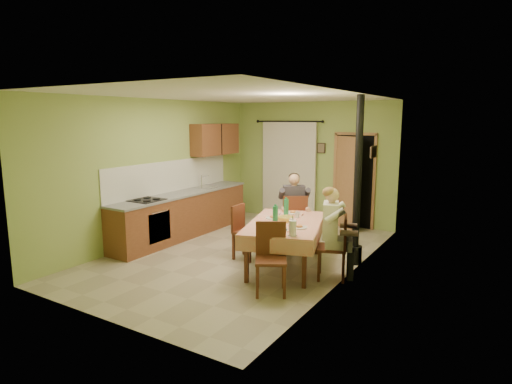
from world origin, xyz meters
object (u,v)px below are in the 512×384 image
Objects in this scene: chair_far at (294,232)px; man_right at (333,222)px; chair_right at (332,260)px; man_far at (294,202)px; stove_flue at (357,204)px; chair_near at (271,273)px; dining_table at (285,245)px; chair_left at (246,242)px.

man_right reaches higher than chair_far.
man_far reaches higher than chair_right.
man_right is at bearing -77.32° from man_far.
stove_flue is (1.29, -0.29, 0.73)m from chair_far.
man_right reaches higher than chair_near.
man_far reaches higher than dining_table.
stove_flue is at bearing -46.57° from chair_far.
man_right is (1.63, -0.11, 0.59)m from chair_left.
chair_left is (-0.41, -1.04, -0.00)m from chair_far.
man_right reaches higher than dining_table.
stove_flue is (1.71, 0.75, 0.74)m from chair_left.
stove_flue is at bearing 22.95° from dining_table.
man_right is at bearing 90.00° from chair_right.
man_far is (-0.71, 2.13, 0.59)m from chair_near.
chair_near is at bearing 131.86° from man_right.
man_right is (1.22, -1.15, 0.59)m from chair_far.
chair_far is at bearing 167.36° from stove_flue.
chair_near is 2.32m from man_far.
dining_table is 2.10× the size of chair_far.
man_far is (-0.38, 1.08, 0.50)m from dining_table.
stove_flue reaches higher than man_far.
stove_flue is (0.06, 0.85, 0.73)m from chair_right.
chair_near is 0.35× the size of stove_flue.
man_far is at bearing -101.68° from chair_near.
chair_far is 1.03× the size of chair_near.
dining_table is 1.55× the size of man_right.
chair_far reaches higher than chair_right.
chair_near is at bearing -105.60° from chair_far.
man_far reaches higher than chair_left.
chair_near is 0.71× the size of man_far.
chair_near is 0.71× the size of man_right.
dining_table is at bearing -139.86° from stove_flue.
dining_table is at bearing -104.56° from chair_far.
chair_far is 1.08× the size of chair_left.
chair_left is (-1.64, 0.10, -0.00)m from chair_right.
chair_near is 1.25m from man_right.
man_far is at bearing 26.46° from man_right.
chair_right is 0.59m from man_right.
dining_table is 0.77× the size of stove_flue.
chair_near reaches higher than chair_right.
man_far is at bearing 92.37° from dining_table.
man_right is at bearing 85.88° from chair_left.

